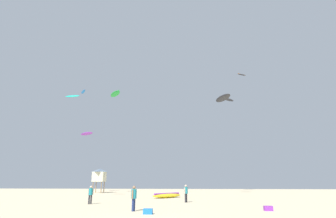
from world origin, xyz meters
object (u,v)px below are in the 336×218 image
(person_foreground, at_px, (134,196))
(lifeguard_tower, at_px, (99,175))
(kite_grounded_near, at_px, (167,195))
(kite_aloft_5, at_px, (223,98))
(kite_aloft_0, at_px, (83,92))
(kite_aloft_1, at_px, (73,96))
(person_midground, at_px, (91,193))
(kite_aloft_3, at_px, (115,94))
(cooler_box, at_px, (268,208))
(kite_aloft_6, at_px, (242,75))
(kite_aloft_4, at_px, (87,134))
(person_left, at_px, (186,192))
(gear_bag, at_px, (148,211))
(kite_aloft_2, at_px, (227,99))

(person_foreground, height_order, lifeguard_tower, lifeguard_tower)
(person_foreground, distance_m, kite_grounded_near, 14.82)
(lifeguard_tower, height_order, kite_aloft_5, kite_aloft_5)
(kite_grounded_near, height_order, kite_aloft_0, kite_aloft_0)
(kite_aloft_1, height_order, kite_aloft_5, kite_aloft_5)
(person_midground, distance_m, kite_grounded_near, 11.36)
(kite_grounded_near, distance_m, kite_aloft_5, 20.21)
(kite_aloft_1, relative_size, kite_aloft_5, 0.46)
(person_foreground, height_order, kite_aloft_3, kite_aloft_3)
(kite_grounded_near, distance_m, cooler_box, 16.01)
(kite_grounded_near, xyz_separation_m, kite_aloft_6, (14.97, 20.80, 24.70))
(cooler_box, distance_m, kite_aloft_4, 40.95)
(person_foreground, xyz_separation_m, person_midground, (-5.03, 5.17, -0.05))
(kite_aloft_4, bearing_deg, person_foreground, -61.63)
(kite_aloft_1, relative_size, kite_aloft_3, 0.89)
(kite_grounded_near, bearing_deg, kite_aloft_0, 153.48)
(person_midground, height_order, kite_aloft_1, kite_aloft_1)
(kite_aloft_3, bearing_deg, person_left, -12.63)
(person_foreground, distance_m, person_midground, 7.21)
(person_left, distance_m, kite_aloft_1, 20.00)
(gear_bag, distance_m, kite_aloft_3, 17.22)
(person_foreground, xyz_separation_m, cooler_box, (9.13, 0.97, -0.79))
(gear_bag, relative_size, kite_aloft_4, 0.14)
(kite_aloft_2, bearing_deg, kite_aloft_0, -153.21)
(cooler_box, relative_size, kite_aloft_0, 0.25)
(person_midground, relative_size, lifeguard_tower, 0.37)
(kite_aloft_2, bearing_deg, kite_aloft_3, -123.00)
(lifeguard_tower, height_order, kite_aloft_6, kite_aloft_6)
(kite_aloft_4, distance_m, kite_aloft_5, 27.72)
(lifeguard_tower, bearing_deg, kite_aloft_2, 18.35)
(kite_aloft_3, xyz_separation_m, kite_aloft_6, (20.70, 25.96, 13.09))
(person_foreground, distance_m, gear_bag, 2.12)
(gear_bag, bearing_deg, kite_aloft_3, 118.09)
(kite_aloft_0, bearing_deg, kite_aloft_6, 23.28)
(kite_grounded_near, bearing_deg, person_left, -70.86)
(kite_aloft_4, bearing_deg, kite_aloft_1, -74.20)
(kite_grounded_near, height_order, cooler_box, kite_grounded_near)
(person_foreground, xyz_separation_m, kite_aloft_5, (9.88, 24.18, 14.85))
(cooler_box, distance_m, gear_bag, 8.28)
(kite_grounded_near, distance_m, kite_aloft_1, 18.00)
(person_foreground, height_order, kite_aloft_2, kite_aloft_2)
(lifeguard_tower, distance_m, kite_aloft_5, 25.86)
(kite_grounded_near, relative_size, gear_bag, 8.24)
(gear_bag, bearing_deg, kite_aloft_2, 73.36)
(kite_aloft_1, bearing_deg, kite_aloft_4, 105.80)
(kite_aloft_3, bearing_deg, kite_grounded_near, 42.02)
(kite_aloft_5, bearing_deg, person_midground, -128.09)
(kite_aloft_4, bearing_deg, kite_aloft_5, -14.05)
(person_left, distance_m, kite_aloft_5, 23.04)
(kite_aloft_5, bearing_deg, cooler_box, -91.84)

